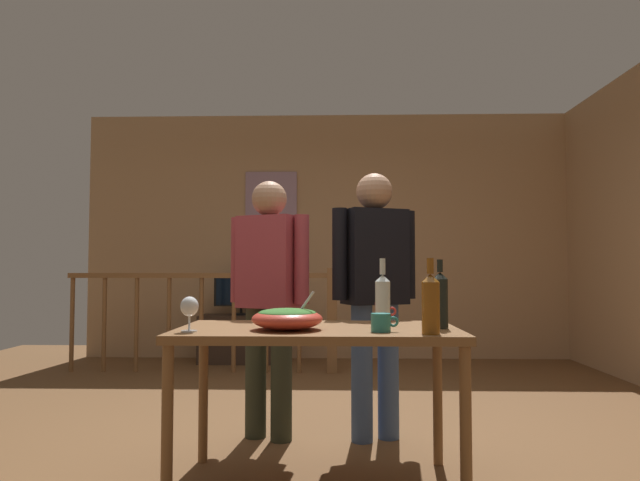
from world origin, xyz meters
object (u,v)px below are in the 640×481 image
Objects in this scene: flat_screen_tv at (241,292)px; wine_bottle_clear at (383,299)px; framed_picture at (271,197)px; wine_bottle_amber at (431,303)px; mug_teal at (381,323)px; salad_bowl at (287,318)px; wine_bottle_dark at (440,299)px; mug_red at (383,312)px; serving_table at (318,344)px; person_standing_left at (269,287)px; wine_glass at (189,308)px; tv_console at (241,339)px; stair_railing at (239,311)px; person_standing_right at (375,282)px.

wine_bottle_clear is (1.29, -3.40, 0.12)m from flat_screen_tv.
framed_picture is at bearing 47.30° from flat_screen_tv.
flat_screen_tv is at bearing 111.31° from wine_bottle_amber.
mug_teal is at bearing 157.84° from wine_bottle_amber.
wine_bottle_dark reaches higher than salad_bowl.
mug_red is at bearing 127.65° from wine_bottle_dark.
wine_bottle_clear is 2.68× the size of mug_teal.
framed_picture is 4.05m from serving_table.
person_standing_left is (0.34, -3.07, -0.95)m from framed_picture.
framed_picture is 4.25m from mug_teal.
wine_glass is 0.87m from mug_teal.
mug_teal is 0.08× the size of person_standing_left.
framed_picture is 1.67m from tv_console.
wine_bottle_amber reaches higher than mug_teal.
wine_bottle_clear is 0.21× the size of person_standing_left.
salad_bowl is 2.89× the size of mug_red.
flat_screen_tv is at bearing 105.49° from serving_table.
wine_glass is 1.03m from mug_red.
mug_teal is at bearing -71.24° from tv_console.
flat_screen_tv is at bearing 113.70° from wine_bottle_dark.
person_standing_left is (0.25, 0.95, 0.06)m from wine_glass.
stair_railing is 8.28× the size of wine_bottle_amber.
serving_table is (0.97, -3.52, 0.41)m from tv_console.
framed_picture is at bearing 104.92° from wine_bottle_clear.
person_standing_left is (-0.19, 0.85, 0.11)m from salad_bowl.
framed_picture is at bearing 108.02° from wine_bottle_dark.
mug_teal is at bearing -96.14° from wine_bottle_clear.
tv_console is at bearing 90.00° from flat_screen_tv.
serving_table is 4.06× the size of salad_bowl.
mug_teal reaches higher than serving_table.
person_standing_left is 0.65m from person_standing_right.
serving_table is 0.85m from person_standing_left.
framed_picture reaches higher than serving_table.
wine_bottle_amber is (0.50, -0.27, 0.21)m from serving_table.
wine_bottle_dark is at bearing -63.54° from stair_railing.
wine_bottle_dark is (1.47, -2.96, 0.28)m from stair_railing.
wine_glass is at bearing -83.88° from flat_screen_tv.
person_standing_right reaches higher than wine_bottle_amber.
flat_screen_tv is 2.83m from person_standing_left.
person_standing_right is at bearing -72.00° from framed_picture.
framed_picture is 4.14m from wine_glass.
stair_railing is 0.70m from tv_console.
framed_picture is 1.83× the size of salad_bowl.
wine_bottle_dark is at bearing -52.35° from mug_red.
wine_bottle_clear is 0.65m from person_standing_right.
salad_bowl is at bearing -82.27° from framed_picture.
wine_bottle_clear reaches higher than salad_bowl.
person_standing_left reaches higher than stair_railing.
framed_picture reaches higher than wine_bottle_dark.
person_standing_left is at bearing -75.48° from stair_railing.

